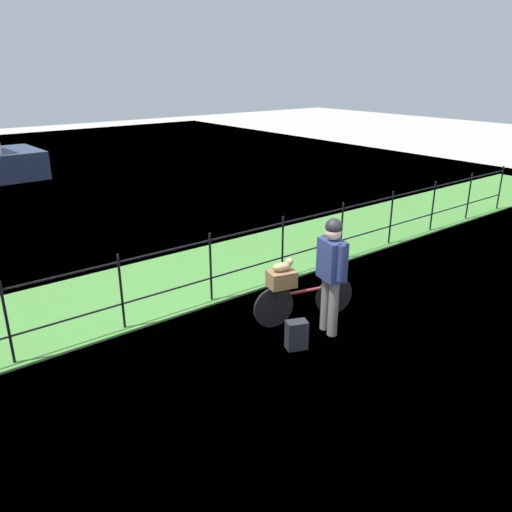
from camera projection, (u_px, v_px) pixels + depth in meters
name	position (u px, v px, depth m)	size (l,w,h in m)	color
ground_plane	(305.00, 358.00, 6.62)	(60.00, 60.00, 0.00)	#B2ADA3
grass_strip	(178.00, 280.00, 9.00)	(27.00, 2.40, 0.03)	#478438
harbor_water	(32.00, 191.00, 15.45)	(30.00, 30.00, 0.00)	slate
iron_fence	(211.00, 263.00, 7.99)	(18.04, 0.04, 1.15)	black
bicycle_main	(303.00, 300.00, 7.50)	(1.58, 0.46, 0.61)	black
wooden_crate	(282.00, 279.00, 7.22)	(0.38, 0.28, 0.24)	brown
terrier_dog	(283.00, 266.00, 7.16)	(0.32, 0.21, 0.18)	tan
cyclist_person	(332.00, 266.00, 6.93)	(0.35, 0.53, 1.68)	slate
backpack_on_paving	(297.00, 335.00, 6.79)	(0.28, 0.18, 0.40)	black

